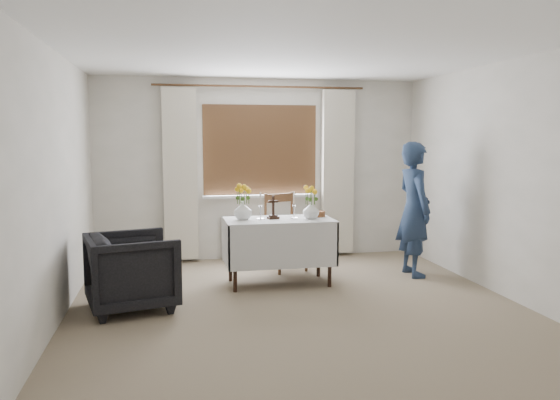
# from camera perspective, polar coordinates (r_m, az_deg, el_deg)

# --- Properties ---
(ground) EXTENTS (5.00, 5.00, 0.00)m
(ground) POSITION_cam_1_polar(r_m,az_deg,el_deg) (5.44, 2.28, -11.63)
(ground) COLOR gray
(ground) RESTS_ON ground
(altar_table) EXTENTS (1.24, 0.64, 0.76)m
(altar_table) POSITION_cam_1_polar(r_m,az_deg,el_deg) (6.33, -0.11, -5.41)
(altar_table) COLOR silver
(altar_table) RESTS_ON ground
(wooden_chair) EXTENTS (0.56, 0.56, 0.98)m
(wooden_chair) POSITION_cam_1_polar(r_m,az_deg,el_deg) (6.98, 0.61, -3.39)
(wooden_chair) COLOR #54361D
(wooden_chair) RESTS_ON ground
(armchair) EXTENTS (1.01, 0.99, 0.76)m
(armchair) POSITION_cam_1_polar(r_m,az_deg,el_deg) (5.63, -15.21, -7.19)
(armchair) COLOR black
(armchair) RESTS_ON ground
(person) EXTENTS (0.41, 0.61, 1.64)m
(person) POSITION_cam_1_polar(r_m,az_deg,el_deg) (6.87, 13.83, -0.93)
(person) COLOR navy
(person) RESTS_ON ground
(radiator) EXTENTS (1.10, 0.10, 0.60)m
(radiator) POSITION_cam_1_polar(r_m,az_deg,el_deg) (7.66, -1.98, -3.92)
(radiator) COLOR white
(radiator) RESTS_ON ground
(wooden_cross) EXTENTS (0.14, 0.11, 0.27)m
(wooden_cross) POSITION_cam_1_polar(r_m,az_deg,el_deg) (6.26, -0.72, -0.78)
(wooden_cross) COLOR black
(wooden_cross) RESTS_ON altar_table
(candlestick_left) EXTENTS (0.12, 0.12, 0.31)m
(candlestick_left) POSITION_cam_1_polar(r_m,az_deg,el_deg) (6.23, -2.05, -0.60)
(candlestick_left) COLOR silver
(candlestick_left) RESTS_ON altar_table
(candlestick_right) EXTENTS (0.10, 0.10, 0.31)m
(candlestick_right) POSITION_cam_1_polar(r_m,az_deg,el_deg) (6.29, 1.48, -0.54)
(candlestick_right) COLOR silver
(candlestick_right) RESTS_ON altar_table
(flower_vase_left) EXTENTS (0.27, 0.27, 0.21)m
(flower_vase_left) POSITION_cam_1_polar(r_m,az_deg,el_deg) (6.22, -3.89, -1.08)
(flower_vase_left) COLOR silver
(flower_vase_left) RESTS_ON altar_table
(flower_vase_right) EXTENTS (0.20, 0.20, 0.20)m
(flower_vase_right) POSITION_cam_1_polar(r_m,az_deg,el_deg) (6.29, 3.26, -1.08)
(flower_vase_right) COLOR silver
(flower_vase_right) RESTS_ON altar_table
(wicker_basket) EXTENTS (0.22, 0.22, 0.07)m
(wicker_basket) POSITION_cam_1_polar(r_m,az_deg,el_deg) (6.48, 3.97, -1.44)
(wicker_basket) COLOR brown
(wicker_basket) RESTS_ON altar_table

